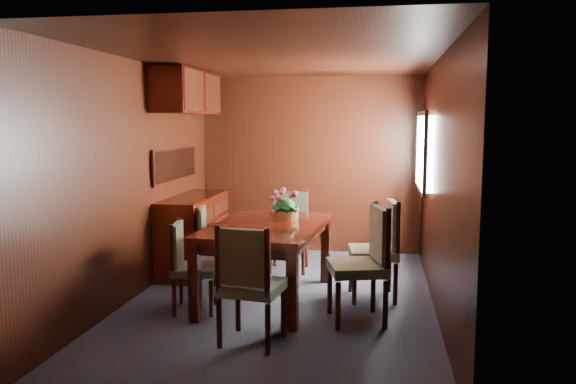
% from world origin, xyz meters
% --- Properties ---
extents(ground, '(4.50, 4.50, 0.00)m').
position_xyz_m(ground, '(0.00, 0.00, 0.00)').
color(ground, '#303441').
rests_on(ground, ground).
extents(room_shell, '(3.06, 4.52, 2.41)m').
position_xyz_m(room_shell, '(-0.10, 0.33, 1.63)').
color(room_shell, black).
rests_on(room_shell, ground).
extents(sideboard, '(0.48, 1.40, 0.90)m').
position_xyz_m(sideboard, '(-1.25, 1.00, 0.45)').
color(sideboard, '#350D06').
rests_on(sideboard, ground).
extents(dining_table, '(1.18, 1.74, 0.78)m').
position_xyz_m(dining_table, '(-0.14, 0.01, 0.67)').
color(dining_table, '#350D06').
rests_on(dining_table, ground).
extents(chair_left_near, '(0.46, 0.47, 0.86)m').
position_xyz_m(chair_left_near, '(-0.82, -0.44, 0.48)').
color(chair_left_near, black).
rests_on(chair_left_near, ground).
extents(chair_left_far, '(0.46, 0.48, 0.87)m').
position_xyz_m(chair_left_far, '(-0.88, 0.49, 0.48)').
color(chair_left_far, black).
rests_on(chair_left_far, ground).
extents(chair_right_near, '(0.59, 0.61, 1.06)m').
position_xyz_m(chair_right_near, '(0.85, -0.44, 0.59)').
color(chair_right_near, black).
rests_on(chair_right_near, ground).
extents(chair_right_far, '(0.53, 0.54, 1.02)m').
position_xyz_m(chair_right_far, '(0.98, 0.24, 0.57)').
color(chair_right_far, black).
rests_on(chair_right_far, ground).
extents(chair_head, '(0.53, 0.51, 0.99)m').
position_xyz_m(chair_head, '(-0.06, -1.17, 0.55)').
color(chair_head, black).
rests_on(chair_head, ground).
extents(chair_foot, '(0.47, 0.45, 0.96)m').
position_xyz_m(chair_foot, '(-0.12, 1.22, 0.53)').
color(chair_foot, black).
rests_on(chair_foot, ground).
extents(flower_centerpiece, '(0.32, 0.32, 0.32)m').
position_xyz_m(flower_centerpiece, '(-0.02, 0.33, 0.93)').
color(flower_centerpiece, '#C3673B').
rests_on(flower_centerpiece, dining_table).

